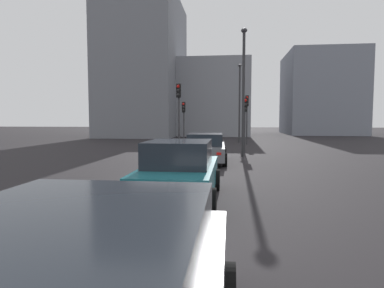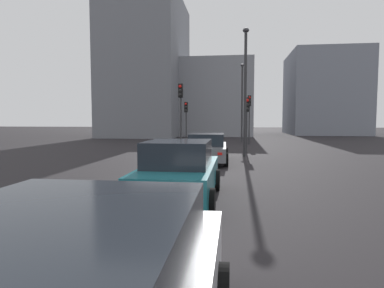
% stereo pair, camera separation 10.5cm
% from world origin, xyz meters
% --- Properties ---
extents(ground_plane, '(160.00, 160.00, 0.20)m').
position_xyz_m(ground_plane, '(0.00, 0.00, -0.10)').
color(ground_plane, black).
extents(car_grey_lead, '(4.70, 2.20, 1.45)m').
position_xyz_m(car_grey_lead, '(7.99, 0.09, 0.71)').
color(car_grey_lead, slate).
rests_on(car_grey_lead, ground_plane).
extents(car_teal_second, '(4.42, 2.05, 1.61)m').
position_xyz_m(car_teal_second, '(0.11, 0.19, 0.77)').
color(car_teal_second, '#19606B').
rests_on(car_teal_second, ground_plane).
extents(traffic_light_near_left, '(0.33, 0.30, 4.48)m').
position_xyz_m(traffic_light_near_left, '(13.18, 2.26, 3.20)').
color(traffic_light_near_left, '#2D2D30').
rests_on(traffic_light_near_left, ground_plane).
extents(traffic_light_near_right, '(0.32, 0.29, 4.16)m').
position_xyz_m(traffic_light_near_right, '(20.08, -2.51, 2.99)').
color(traffic_light_near_right, '#2D2D30').
rests_on(traffic_light_near_right, ground_plane).
extents(traffic_light_far_left, '(0.32, 0.29, 3.65)m').
position_xyz_m(traffic_light_far_left, '(20.23, 2.92, 2.63)').
color(traffic_light_far_left, '#2D2D30').
rests_on(traffic_light_far_left, ground_plane).
extents(traffic_light_far_right, '(0.32, 0.30, 3.52)m').
position_xyz_m(traffic_light_far_right, '(12.67, -2.03, 2.54)').
color(traffic_light_far_right, '#2D2D30').
rests_on(traffic_light_far_right, ground_plane).
extents(street_lamp_kerbside, '(0.56, 0.36, 7.14)m').
position_xyz_m(street_lamp_kerbside, '(22.27, -1.94, 4.22)').
color(street_lamp_kerbside, '#2D2D30').
rests_on(street_lamp_kerbside, ground_plane).
extents(street_lamp_far, '(0.56, 0.36, 7.25)m').
position_xyz_m(street_lamp_far, '(10.73, -1.85, 4.28)').
color(street_lamp_far, '#2D2D30').
rests_on(street_lamp_far, ground_plane).
extents(building_facade_left, '(11.69, 9.82, 11.54)m').
position_xyz_m(building_facade_left, '(41.52, -14.00, 5.77)').
color(building_facade_left, gray).
rests_on(building_facade_left, ground_plane).
extents(building_facade_center, '(10.19, 11.11, 9.73)m').
position_xyz_m(building_facade_center, '(36.81, 2.00, 4.86)').
color(building_facade_center, gray).
rests_on(building_facade_center, ground_plane).
extents(building_facade_right, '(14.83, 9.00, 17.59)m').
position_xyz_m(building_facade_right, '(34.29, 10.00, 8.80)').
color(building_facade_right, slate).
rests_on(building_facade_right, ground_plane).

